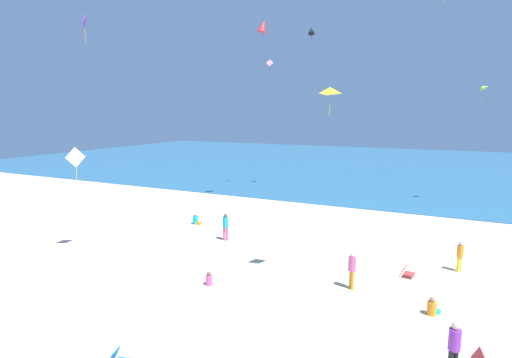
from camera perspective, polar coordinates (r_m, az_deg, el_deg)
The scene contains 18 objects.
ground_plane at distance 22.16m, azimuth 2.74°, elevation -11.11°, with size 120.00×120.00×0.00m, color beige.
ocean_water at distance 63.38m, azimuth 18.28°, elevation 1.90°, with size 120.00×60.00×0.05m, color teal.
dune_mound at distance 26.95m, azimuth -29.72°, elevation -8.61°, with size 9.70×6.79×1.43m, color beige.
beach_chair_far_left at distance 20.93m, azimuth 20.69°, elevation -12.25°, with size 0.64×0.58×0.53m.
person_0 at distance 18.95m, azimuth -6.69°, elevation -14.05°, with size 0.48×0.58×0.65m.
person_1 at distance 28.70m, azimuth -8.54°, elevation -5.78°, with size 0.64×0.38×0.80m.
person_2 at distance 17.71m, azimuth 23.80°, elevation -16.45°, with size 0.58×0.66×0.74m.
person_3 at distance 24.74m, azimuth -4.36°, elevation -6.53°, with size 0.41×0.41×1.70m.
person_5 at distance 22.43m, azimuth 27.04°, elevation -9.53°, with size 0.41×0.41×1.53m.
person_7 at distance 14.01m, azimuth 26.38°, elevation -20.45°, with size 0.49×0.49×1.74m.
person_8 at distance 18.66m, azimuth 13.50°, elevation -12.20°, with size 0.46×0.46×1.68m.
kite_pink at distance 41.17m, azimuth 1.97°, elevation 16.18°, with size 0.69×0.28×1.06m.
kite_black at distance 40.61m, azimuth 7.88°, elevation 20.23°, with size 0.90×1.07×1.47m.
kite_lime at distance 37.98m, azimuth 29.50°, elevation 11.27°, with size 0.87×0.95×1.61m.
kite_purple at distance 27.90m, azimuth -23.26°, elevation 19.74°, with size 0.59×0.66×1.64m.
kite_yellow at distance 17.44m, azimuth 10.51°, elevation 12.30°, with size 0.95×0.94×1.20m.
kite_white at distance 21.93m, azimuth -24.32°, elevation 2.77°, with size 0.31×0.99×1.68m.
kite_red at distance 34.66m, azimuth 1.00°, elevation 20.94°, with size 1.25×1.25×1.41m.
Camera 1 is at (8.09, -9.12, 7.75)m, focal length 28.10 mm.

